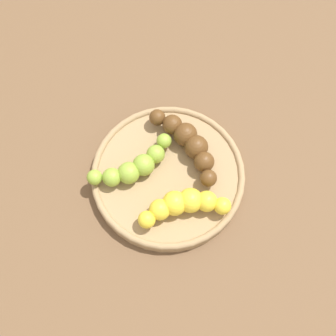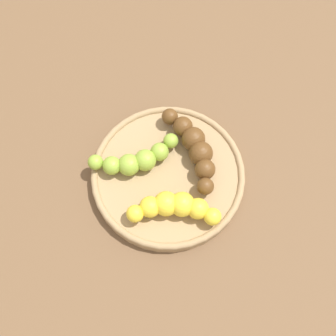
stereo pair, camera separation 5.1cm
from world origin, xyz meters
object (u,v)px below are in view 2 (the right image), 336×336
banana_green (136,159)px  banana_yellow (174,207)px  banana_overripe (194,147)px  fruit_bowl (168,175)px

banana_green → banana_yellow: bearing=19.2°
banana_overripe → banana_yellow: bearing=-132.0°
banana_green → banana_yellow: banana_yellow is taller
banana_yellow → banana_overripe: bearing=-15.9°
banana_green → banana_yellow: size_ratio=1.03×
banana_overripe → banana_yellow: size_ratio=1.09×
banana_overripe → banana_green: bearing=168.7°
fruit_bowl → banana_overripe: (0.03, -0.04, 0.02)m
fruit_bowl → banana_yellow: size_ratio=1.75×
fruit_bowl → banana_green: (0.02, 0.04, 0.02)m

